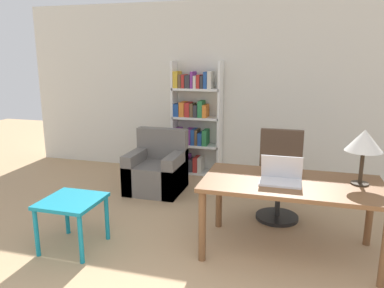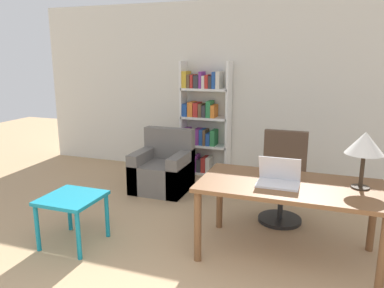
{
  "view_description": "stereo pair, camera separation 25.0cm",
  "coord_description": "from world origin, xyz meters",
  "px_view_note": "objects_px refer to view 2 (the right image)",
  "views": [
    {
      "loc": [
        0.55,
        -1.31,
        1.87
      ],
      "look_at": [
        -0.5,
        2.34,
        0.97
      ],
      "focal_mm": 35.0,
      "sensor_mm": 36.0,
      "label": 1
    },
    {
      "loc": [
        0.78,
        -1.24,
        1.87
      ],
      "look_at": [
        -0.5,
        2.34,
        0.97
      ],
      "focal_mm": 35.0,
      "sensor_mm": 36.0,
      "label": 2
    }
  ],
  "objects_px": {
    "table_lamp": "(365,144)",
    "armchair": "(163,170)",
    "desk": "(289,193)",
    "side_table_blue": "(72,204)",
    "laptop": "(279,179)",
    "office_chair": "(283,180)",
    "bookshelf": "(202,123)"
  },
  "relations": [
    {
      "from": "laptop",
      "to": "bookshelf",
      "type": "xyz_separation_m",
      "value": [
        -1.48,
        2.25,
        0.06
      ]
    },
    {
      "from": "laptop",
      "to": "bookshelf",
      "type": "distance_m",
      "value": 2.7
    },
    {
      "from": "laptop",
      "to": "office_chair",
      "type": "xyz_separation_m",
      "value": [
        -0.05,
        0.89,
        -0.3
      ]
    },
    {
      "from": "desk",
      "to": "table_lamp",
      "type": "relative_size",
      "value": 3.25
    },
    {
      "from": "side_table_blue",
      "to": "armchair",
      "type": "relative_size",
      "value": 0.66
    },
    {
      "from": "desk",
      "to": "side_table_blue",
      "type": "relative_size",
      "value": 2.97
    },
    {
      "from": "desk",
      "to": "armchair",
      "type": "distance_m",
      "value": 2.28
    },
    {
      "from": "desk",
      "to": "laptop",
      "type": "bearing_deg",
      "value": -152.93
    },
    {
      "from": "laptop",
      "to": "office_chair",
      "type": "relative_size",
      "value": 0.37
    },
    {
      "from": "table_lamp",
      "to": "armchair",
      "type": "relative_size",
      "value": 0.6
    },
    {
      "from": "office_chair",
      "to": "bookshelf",
      "type": "distance_m",
      "value": 2.01
    },
    {
      "from": "laptop",
      "to": "armchair",
      "type": "xyz_separation_m",
      "value": [
        -1.76,
        1.33,
        -0.49
      ]
    },
    {
      "from": "armchair",
      "to": "bookshelf",
      "type": "height_order",
      "value": "bookshelf"
    },
    {
      "from": "armchair",
      "to": "office_chair",
      "type": "bearing_deg",
      "value": -14.6
    },
    {
      "from": "side_table_blue",
      "to": "bookshelf",
      "type": "relative_size",
      "value": 0.31
    },
    {
      "from": "desk",
      "to": "armchair",
      "type": "relative_size",
      "value": 1.95
    },
    {
      "from": "desk",
      "to": "laptop",
      "type": "height_order",
      "value": "laptop"
    },
    {
      "from": "office_chair",
      "to": "armchair",
      "type": "relative_size",
      "value": 1.21
    },
    {
      "from": "table_lamp",
      "to": "bookshelf",
      "type": "relative_size",
      "value": 0.28
    },
    {
      "from": "side_table_blue",
      "to": "laptop",
      "type": "bearing_deg",
      "value": 12.55
    },
    {
      "from": "office_chair",
      "to": "bookshelf",
      "type": "relative_size",
      "value": 0.57
    },
    {
      "from": "laptop",
      "to": "armchair",
      "type": "height_order",
      "value": "laptop"
    },
    {
      "from": "side_table_blue",
      "to": "table_lamp",
      "type": "bearing_deg",
      "value": 12.33
    },
    {
      "from": "bookshelf",
      "to": "office_chair",
      "type": "bearing_deg",
      "value": -43.69
    },
    {
      "from": "side_table_blue",
      "to": "desk",
      "type": "bearing_deg",
      "value": 13.3
    },
    {
      "from": "office_chair",
      "to": "side_table_blue",
      "type": "relative_size",
      "value": 1.84
    },
    {
      "from": "laptop",
      "to": "side_table_blue",
      "type": "height_order",
      "value": "laptop"
    },
    {
      "from": "office_chair",
      "to": "side_table_blue",
      "type": "xyz_separation_m",
      "value": [
        -1.91,
        -1.32,
        -0.05
      ]
    },
    {
      "from": "laptop",
      "to": "side_table_blue",
      "type": "xyz_separation_m",
      "value": [
        -1.96,
        -0.44,
        -0.35
      ]
    },
    {
      "from": "armchair",
      "to": "bookshelf",
      "type": "distance_m",
      "value": 1.11
    },
    {
      "from": "side_table_blue",
      "to": "armchair",
      "type": "xyz_separation_m",
      "value": [
        0.2,
        1.77,
        -0.14
      ]
    },
    {
      "from": "table_lamp",
      "to": "armchair",
      "type": "distance_m",
      "value": 2.85
    }
  ]
}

